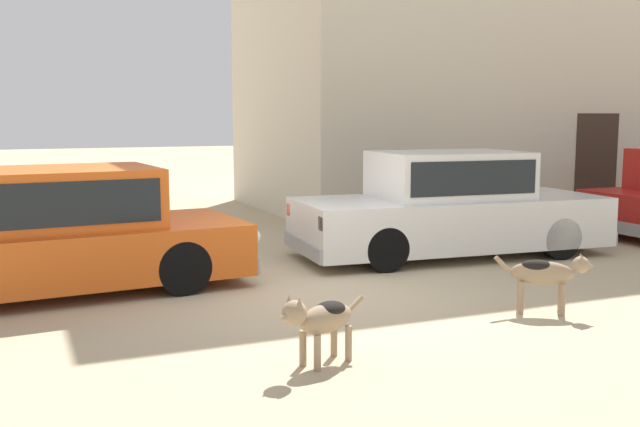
% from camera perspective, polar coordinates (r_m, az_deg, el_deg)
% --- Properties ---
extents(ground_plane, '(80.00, 80.00, 0.00)m').
position_cam_1_polar(ground_plane, '(8.75, -0.55, -6.07)').
color(ground_plane, tan).
extents(parked_sedan_nearest, '(4.72, 2.18, 1.46)m').
position_cam_1_polar(parked_sedan_nearest, '(9.13, -20.50, -1.11)').
color(parked_sedan_nearest, '#D15619').
rests_on(parked_sedan_nearest, ground_plane).
extents(parked_sedan_second, '(4.81, 2.08, 1.54)m').
position_cam_1_polar(parked_sedan_second, '(11.04, 9.99, 0.66)').
color(parked_sedan_second, silver).
rests_on(parked_sedan_second, ground_plane).
extents(apartment_block, '(17.85, 5.44, 8.80)m').
position_cam_1_polar(apartment_block, '(20.37, 21.23, 13.70)').
color(apartment_block, beige).
rests_on(apartment_block, ground_plane).
extents(stray_dog_spotted, '(0.93, 0.45, 0.64)m').
position_cam_1_polar(stray_dog_spotted, '(6.17, 0.04, -8.05)').
color(stray_dog_spotted, '#997F60').
rests_on(stray_dog_spotted, ground_plane).
extents(stray_dog_tan, '(0.89, 0.63, 0.65)m').
position_cam_1_polar(stray_dog_tan, '(8.09, 17.06, -4.41)').
color(stray_dog_tan, '#997F60').
rests_on(stray_dog_tan, ground_plane).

